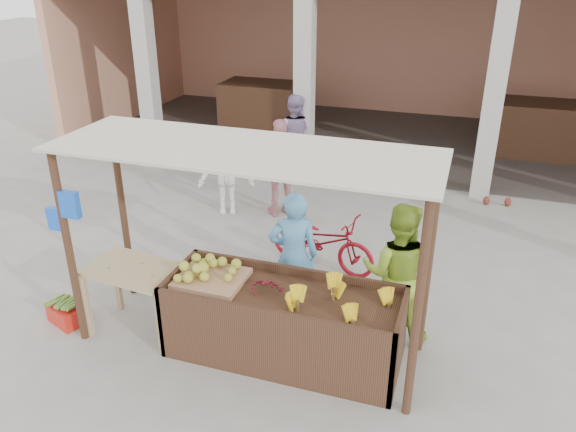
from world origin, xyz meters
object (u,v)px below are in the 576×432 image
(vendor_blue, at_px, (293,252))
(vendor_green, at_px, (398,270))
(side_table, at_px, (134,278))
(fruit_stall, at_px, (283,326))
(motorcycle, at_px, (322,240))
(red_crate, at_px, (68,314))

(vendor_blue, xyz_separation_m, vendor_green, (1.25, -0.03, 0.01))
(vendor_blue, bearing_deg, side_table, 7.11)
(fruit_stall, relative_size, side_table, 2.31)
(motorcycle, bearing_deg, fruit_stall, -164.01)
(red_crate, bearing_deg, vendor_green, 36.21)
(red_crate, bearing_deg, fruit_stall, 26.73)
(vendor_blue, xyz_separation_m, motorcycle, (0.03, 1.26, -0.44))
(side_table, xyz_separation_m, red_crate, (-0.93, -0.15, -0.60))
(side_table, relative_size, red_crate, 2.50)
(vendor_blue, relative_size, motorcycle, 1.04)
(red_crate, height_order, motorcycle, motorcycle)
(fruit_stall, bearing_deg, side_table, -177.01)
(side_table, height_order, red_crate, side_table)
(vendor_green, distance_m, motorcycle, 1.84)
(vendor_green, height_order, motorcycle, vendor_green)
(side_table, relative_size, vendor_green, 0.62)
(vendor_green, bearing_deg, side_table, 16.45)
(side_table, height_order, vendor_green, vendor_green)
(side_table, distance_m, vendor_green, 3.05)
(fruit_stall, bearing_deg, motorcycle, 93.19)
(side_table, relative_size, motorcycle, 0.66)
(vendor_blue, bearing_deg, fruit_stall, 79.17)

